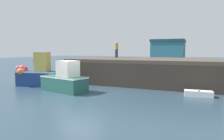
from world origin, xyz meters
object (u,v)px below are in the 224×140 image
fishing_boat_near_right (65,80)px  dockworker (116,50)px  fishing_boat_near_left (38,74)px  rowboat (198,94)px

fishing_boat_near_right → dockworker: bearing=85.0°
fishing_boat_near_right → fishing_boat_near_left: bearing=164.2°
fishing_boat_near_left → rowboat: fishing_boat_near_left is taller
dockworker → fishing_boat_near_right: bearing=-95.0°
fishing_boat_near_left → rowboat: (11.38, 0.92, -0.72)m
fishing_boat_near_left → fishing_boat_near_right: bearing=-15.8°
dockworker → fishing_boat_near_left: bearing=-119.7°
fishing_boat_near_left → rowboat: bearing=4.6°
rowboat → fishing_boat_near_left: bearing=-175.4°
fishing_boat_near_right → rowboat: (8.22, 1.82, -0.58)m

